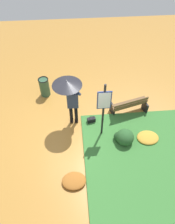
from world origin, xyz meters
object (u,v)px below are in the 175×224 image
(person_with_umbrella, at_px, (70,92))
(trash_bin, at_px, (44,87))
(handbag, at_px, (91,120))
(park_bench, at_px, (130,105))
(info_sign_post, at_px, (104,106))

(person_with_umbrella, relative_size, trash_bin, 2.45)
(handbag, height_order, park_bench, park_bench)
(info_sign_post, bearing_deg, person_with_umbrella, -31.37)
(park_bench, bearing_deg, handbag, 14.22)
(info_sign_post, distance_m, trash_bin, 3.24)
(person_with_umbrella, distance_m, info_sign_post, 1.22)
(person_with_umbrella, relative_size, info_sign_post, 0.89)
(person_with_umbrella, height_order, handbag, person_with_umbrella)
(park_bench, xyz_separation_m, trash_bin, (3.28, -1.32, 0.02))
(person_with_umbrella, distance_m, handbag, 1.60)
(park_bench, distance_m, trash_bin, 3.53)
(person_with_umbrella, bearing_deg, trash_bin, -56.70)
(handbag, relative_size, trash_bin, 0.44)
(person_with_umbrella, bearing_deg, park_bench, -172.27)
(info_sign_post, relative_size, handbag, 6.22)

